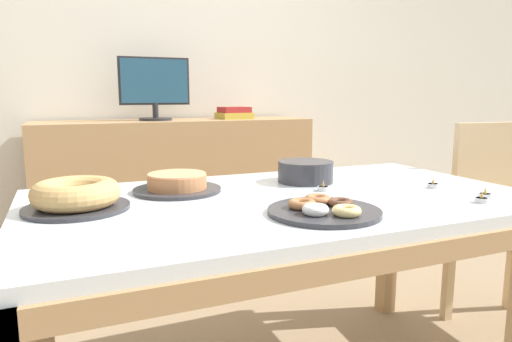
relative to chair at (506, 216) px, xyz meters
name	(u,v)px	position (x,y,z in m)	size (l,w,h in m)	color
wall_back	(164,60)	(-1.16, 1.72, 0.78)	(8.00, 0.10, 2.60)	silver
dining_table	(286,221)	(-1.16, -0.09, 0.13)	(1.67, 0.95, 0.74)	silver
chair	(506,216)	(0.00, 0.00, 0.00)	(0.46, 0.46, 0.94)	#D1B284
sideboard	(178,192)	(-1.16, 1.42, -0.07)	(1.70, 0.44, 0.91)	tan
computer_monitor	(155,89)	(-1.29, 1.42, 0.58)	(0.42, 0.20, 0.38)	#262628
book_stack	(234,113)	(-0.78, 1.42, 0.42)	(0.23, 0.18, 0.08)	#B29933
cake_chocolate_round	(177,184)	(-1.47, 0.12, 0.24)	(0.30, 0.30, 0.06)	#333338
cake_golden_bundt	(76,196)	(-1.80, -0.01, 0.25)	(0.30, 0.30, 0.09)	#333338
pastry_platter	(324,209)	(-1.17, -0.34, 0.23)	(0.32, 0.32, 0.04)	#333338
plate_stack	(305,172)	(-0.98, 0.11, 0.25)	(0.21, 0.21, 0.08)	#333338
tealight_near_cakes	(323,188)	(-1.01, -0.07, 0.22)	(0.04, 0.04, 0.04)	silver
tealight_right_edge	(433,185)	(-0.62, -0.18, 0.22)	(0.04, 0.04, 0.04)	silver
tealight_left_edge	(481,200)	(-0.65, -0.41, 0.22)	(0.04, 0.04, 0.04)	silver
tealight_near_front	(485,195)	(-0.59, -0.37, 0.22)	(0.04, 0.04, 0.04)	silver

